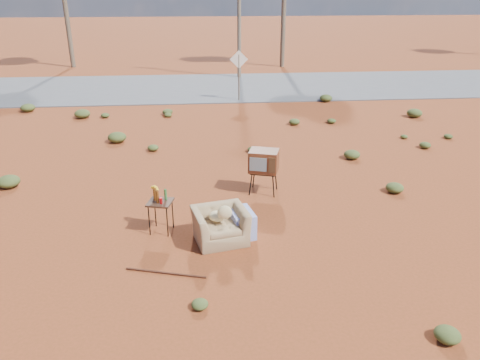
{
  "coord_description": "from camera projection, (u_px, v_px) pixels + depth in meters",
  "views": [
    {
      "loc": [
        -0.3,
        -8.46,
        4.82
      ],
      "look_at": [
        0.56,
        1.03,
        0.8
      ],
      "focal_mm": 35.0,
      "sensor_mm": 36.0,
      "label": 1
    }
  ],
  "objects": [
    {
      "name": "rusty_bar",
      "position": [
        166.0,
        273.0,
        8.39
      ],
      "size": [
        1.46,
        0.46,
        0.04
      ],
      "primitive_type": "cylinder",
      "rotation": [
        0.0,
        1.57,
        -0.28
      ],
      "color": "#471E13",
      "rests_on": "ground"
    },
    {
      "name": "armchair",
      "position": [
        224.0,
        220.0,
        9.38
      ],
      "size": [
        1.32,
        1.03,
        0.91
      ],
      "rotation": [
        0.0,
        0.0,
        0.22
      ],
      "color": "#91744F",
      "rests_on": "ground"
    },
    {
      "name": "road_sign",
      "position": [
        239.0,
        66.0,
        20.22
      ],
      "size": [
        0.78,
        0.06,
        2.19
      ],
      "color": "brown",
      "rests_on": "ground"
    },
    {
      "name": "ground",
      "position": [
        218.0,
        236.0,
        9.66
      ],
      "size": [
        140.0,
        140.0,
        0.0
      ],
      "primitive_type": "plane",
      "color": "maroon",
      "rests_on": "ground"
    },
    {
      "name": "scrub_patch",
      "position": [
        182.0,
        158.0,
        13.58
      ],
      "size": [
        17.49,
        8.07,
        0.33
      ],
      "color": "#414920",
      "rests_on": "ground"
    },
    {
      "name": "tv_unit",
      "position": [
        264.0,
        162.0,
        11.36
      ],
      "size": [
        0.81,
        0.72,
        1.1
      ],
      "rotation": [
        0.0,
        0.0,
        -0.3
      ],
      "color": "black",
      "rests_on": "ground"
    },
    {
      "name": "highway",
      "position": [
        204.0,
        87.0,
        23.42
      ],
      "size": [
        140.0,
        7.0,
        0.04
      ],
      "primitive_type": "cube",
      "color": "#565659",
      "rests_on": "ground"
    },
    {
      "name": "side_table",
      "position": [
        159.0,
        200.0,
        9.6
      ],
      "size": [
        0.58,
        0.58,
        0.97
      ],
      "rotation": [
        0.0,
        0.0,
        -0.25
      ],
      "color": "#3C2216",
      "rests_on": "ground"
    }
  ]
}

